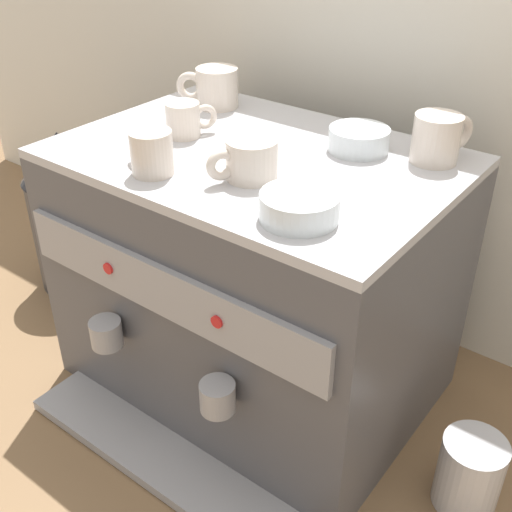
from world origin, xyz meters
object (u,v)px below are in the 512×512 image
object	(u,v)px
ceramic_cup_3	(151,152)
coffee_grinder	(70,210)
ceramic_cup_4	(438,138)
milk_pitcher	(469,473)
ceramic_bowl_0	(299,207)
ceramic_cup_0	(185,119)
ceramic_cup_1	(215,87)
espresso_machine	(255,277)
ceramic_cup_2	(249,160)
ceramic_bowl_1	(359,140)

from	to	relation	value
ceramic_cup_3	coffee_grinder	distance (m)	0.61
ceramic_cup_4	milk_pitcher	bearing A→B (deg)	-41.40
ceramic_cup_4	ceramic_bowl_0	bearing A→B (deg)	-102.19
ceramic_cup_0	ceramic_cup_1	world-z (taller)	ceramic_cup_1
ceramic_cup_3	coffee_grinder	xyz separation A→B (m)	(-0.49, 0.17, -0.33)
ceramic_cup_3	milk_pitcher	size ratio (longest dim) A/B	0.75
ceramic_cup_3	coffee_grinder	world-z (taller)	ceramic_cup_3
ceramic_cup_3	ceramic_bowl_0	xyz separation A→B (m)	(0.27, 0.01, -0.02)
espresso_machine	milk_pitcher	bearing A→B (deg)	-3.80
ceramic_cup_0	ceramic_cup_3	bearing A→B (deg)	-66.37
ceramic_cup_2	ceramic_cup_4	size ratio (longest dim) A/B	0.95
ceramic_cup_3	ceramic_cup_4	size ratio (longest dim) A/B	0.88
espresso_machine	coffee_grinder	xyz separation A→B (m)	(-0.57, 0.01, -0.04)
espresso_machine	ceramic_bowl_0	xyz separation A→B (m)	(0.19, -0.14, 0.27)
ceramic_cup_4	coffee_grinder	xyz separation A→B (m)	(-0.82, -0.14, -0.33)
espresso_machine	ceramic_bowl_0	size ratio (longest dim) A/B	6.06
ceramic_cup_4	ceramic_bowl_0	size ratio (longest dim) A/B	1.05
ceramic_cup_4	coffee_grinder	distance (m)	0.90
ceramic_cup_0	ceramic_cup_4	world-z (taller)	ceramic_cup_4
ceramic_cup_3	coffee_grinder	size ratio (longest dim) A/B	0.26
ceramic_cup_3	milk_pitcher	world-z (taller)	ceramic_cup_3
espresso_machine	ceramic_bowl_1	bearing A→B (deg)	41.88
ceramic_cup_2	ceramic_cup_3	distance (m)	0.15
ceramic_cup_4	milk_pitcher	xyz separation A→B (m)	(0.21, -0.19, -0.47)
ceramic_cup_4	ceramic_bowl_0	distance (m)	0.31
ceramic_cup_2	ceramic_cup_4	distance (m)	0.31
espresso_machine	ceramic_cup_4	bearing A→B (deg)	31.50
coffee_grinder	milk_pitcher	bearing A→B (deg)	-2.51
espresso_machine	milk_pitcher	size ratio (longest dim) A/B	4.90
espresso_machine	ceramic_cup_2	distance (m)	0.30
ceramic_bowl_0	ceramic_cup_3	bearing A→B (deg)	-177.32
ceramic_cup_0	ceramic_cup_1	bearing A→B (deg)	111.93
ceramic_bowl_1	ceramic_cup_3	bearing A→B (deg)	-127.68
ceramic_cup_1	ceramic_cup_4	size ratio (longest dim) A/B	1.01
ceramic_cup_1	ceramic_bowl_0	world-z (taller)	ceramic_cup_1
ceramic_cup_2	milk_pitcher	distance (m)	0.62
ceramic_cup_4	ceramic_bowl_0	world-z (taller)	ceramic_cup_4
ceramic_cup_1	ceramic_cup_4	distance (m)	0.46
ceramic_cup_1	coffee_grinder	xyz separation A→B (m)	(-0.36, -0.13, -0.33)
ceramic_cup_0	ceramic_cup_1	distance (m)	0.17
ceramic_bowl_0	ceramic_cup_1	bearing A→B (deg)	143.92
espresso_machine	ceramic_cup_4	distance (m)	0.41
espresso_machine	ceramic_cup_1	size ratio (longest dim) A/B	5.70
ceramic_cup_3	ceramic_bowl_0	size ratio (longest dim) A/B	0.92
ceramic_cup_3	ceramic_bowl_1	bearing A→B (deg)	52.32
ceramic_cup_0	ceramic_bowl_1	xyz separation A→B (m)	(0.28, 0.13, -0.01)
ceramic_cup_3	ceramic_cup_0	bearing A→B (deg)	113.63
ceramic_bowl_0	ceramic_cup_2	bearing A→B (deg)	155.10
ceramic_cup_4	coffee_grinder	world-z (taller)	ceramic_cup_4
ceramic_cup_0	milk_pitcher	size ratio (longest dim) A/B	0.64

